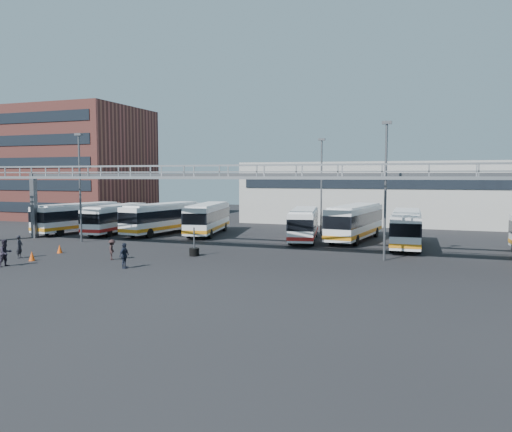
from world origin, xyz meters
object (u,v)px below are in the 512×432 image
(bus_2, at_px, (162,217))
(pedestrian_d, at_px, (124,256))
(light_pole_mid, at_px, (386,183))
(bus_3, at_px, (208,217))
(bus_6, at_px, (355,221))
(light_pole_left, at_px, (80,181))
(cone_left, at_px, (32,256))
(bus_7, at_px, (406,227))
(bus_0, at_px, (78,217))
(tire_stack, at_px, (194,251))
(light_pole_back, at_px, (321,181))
(bus_5, at_px, (304,223))
(pedestrian_c, at_px, (112,250))
(bus_1, at_px, (117,218))
(pedestrian_a, at_px, (19,247))
(pedestrian_b, at_px, (5,253))
(cone_right, at_px, (60,249))

(bus_2, distance_m, pedestrian_d, 20.04)
(light_pole_mid, height_order, pedestrian_d, light_pole_mid)
(bus_3, distance_m, bus_6, 15.56)
(light_pole_left, xyz_separation_m, cone_left, (3.54, -9.88, -5.37))
(bus_7, bearing_deg, bus_0, 178.19)
(light_pole_left, relative_size, tire_stack, 4.57)
(light_pole_left, xyz_separation_m, light_pole_back, (20.00, 14.00, 0.00))
(bus_6, bearing_deg, bus_5, -152.96)
(pedestrian_c, xyz_separation_m, cone_left, (-5.33, -2.35, -0.41))
(light_pole_back, relative_size, bus_0, 0.94)
(light_pole_mid, relative_size, pedestrian_d, 5.88)
(bus_1, relative_size, bus_2, 0.93)
(bus_1, bearing_deg, tire_stack, -40.18)
(light_pole_mid, bearing_deg, tire_stack, -168.73)
(bus_5, xyz_separation_m, pedestrian_c, (-10.76, -15.49, -0.94))
(light_pole_back, xyz_separation_m, pedestrian_a, (-18.26, -23.23, -4.85))
(pedestrian_a, relative_size, pedestrian_d, 1.01)
(pedestrian_c, bearing_deg, tire_stack, -81.36)
(bus_5, height_order, bus_6, bus_6)
(pedestrian_c, height_order, cone_left, pedestrian_c)
(bus_3, bearing_deg, tire_stack, -80.21)
(pedestrian_d, bearing_deg, cone_left, 86.51)
(light_pole_back, xyz_separation_m, bus_6, (4.27, -4.41, -3.82))
(pedestrian_a, bearing_deg, pedestrian_c, -97.30)
(bus_3, relative_size, pedestrian_d, 6.41)
(bus_3, relative_size, bus_5, 1.07)
(light_pole_mid, height_order, bus_1, light_pole_mid)
(pedestrian_b, relative_size, tire_stack, 0.84)
(light_pole_back, height_order, cone_right, light_pole_back)
(bus_3, xyz_separation_m, pedestrian_b, (-5.14, -21.82, -0.88))
(bus_3, height_order, pedestrian_b, bus_3)
(bus_6, xyz_separation_m, pedestrian_b, (-20.70, -21.90, -0.97))
(bus_1, bearing_deg, bus_5, -1.40)
(pedestrian_c, bearing_deg, bus_2, -10.96)
(bus_6, relative_size, pedestrian_d, 6.68)
(light_pole_mid, xyz_separation_m, pedestrian_b, (-24.43, -11.30, -4.79))
(bus_1, relative_size, cone_right, 15.28)
(light_pole_left, distance_m, bus_3, 13.48)
(pedestrian_a, height_order, tire_stack, tire_stack)
(pedestrian_d, height_order, cone_left, pedestrian_d)
(bus_6, height_order, pedestrian_c, bus_6)
(light_pole_back, relative_size, tire_stack, 4.57)
(pedestrian_b, bearing_deg, light_pole_back, -23.49)
(bus_2, distance_m, bus_5, 15.70)
(bus_6, xyz_separation_m, cone_left, (-20.73, -19.48, -1.55))
(pedestrian_d, bearing_deg, bus_3, 7.21)
(bus_0, relative_size, bus_3, 0.98)
(light_pole_mid, bearing_deg, cone_right, -168.35)
(bus_0, xyz_separation_m, bus_2, (9.43, 1.92, 0.05))
(bus_0, bearing_deg, pedestrian_d, -33.58)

